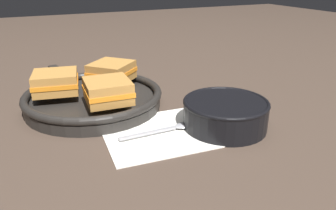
{
  "coord_description": "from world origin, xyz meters",
  "views": [
    {
      "loc": [
        -0.27,
        -0.54,
        0.3
      ],
      "look_at": [
        0.01,
        0.05,
        0.03
      ],
      "focal_mm": 35.0,
      "sensor_mm": 36.0,
      "label": 1
    }
  ],
  "objects": [
    {
      "name": "skillet",
      "position": [
        -0.12,
        0.19,
        0.02
      ],
      "size": [
        0.32,
        0.45,
        0.04
      ],
      "color": "black",
      "rests_on": "ground_plane"
    },
    {
      "name": "ground_plane",
      "position": [
        0.0,
        0.0,
        0.0
      ],
      "size": [
        4.0,
        4.0,
        0.0
      ],
      "primitive_type": "plane",
      "color": "#47382D"
    },
    {
      "name": "sandwich_near_right",
      "position": [
        -0.06,
        0.24,
        0.06
      ],
      "size": [
        0.14,
        0.14,
        0.05
      ],
      "rotation": [
        0.0,
        0.0,
        8.61
      ],
      "color": "#B27A38",
      "rests_on": "skillet"
    },
    {
      "name": "spoon",
      "position": [
        0.0,
        -0.01,
        0.01
      ],
      "size": [
        0.17,
        0.03,
        0.01
      ],
      "rotation": [
        0.0,
        0.0,
        0.0
      ],
      "color": "#9E9EA3",
      "rests_on": "napkin"
    },
    {
      "name": "sandwich_far_left",
      "position": [
        -0.2,
        0.21,
        0.06
      ],
      "size": [
        0.12,
        0.11,
        0.05
      ],
      "rotation": [
        0.0,
        0.0,
        10.8
      ],
      "color": "#B27A38",
      "rests_on": "skillet"
    },
    {
      "name": "sandwich_near_left",
      "position": [
        -0.1,
        0.1,
        0.06
      ],
      "size": [
        0.1,
        0.11,
        0.05
      ],
      "rotation": [
        0.0,
        0.0,
        6.22
      ],
      "color": "#B27A38",
      "rests_on": "skillet"
    },
    {
      "name": "napkin",
      "position": [
        -0.03,
        -0.01,
        0.0
      ],
      "size": [
        0.24,
        0.21,
        0.0
      ],
      "color": "white",
      "rests_on": "ground_plane"
    },
    {
      "name": "soup_bowl",
      "position": [
        0.1,
        -0.04,
        0.03
      ],
      "size": [
        0.17,
        0.17,
        0.06
      ],
      "color": "black",
      "rests_on": "ground_plane"
    }
  ]
}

